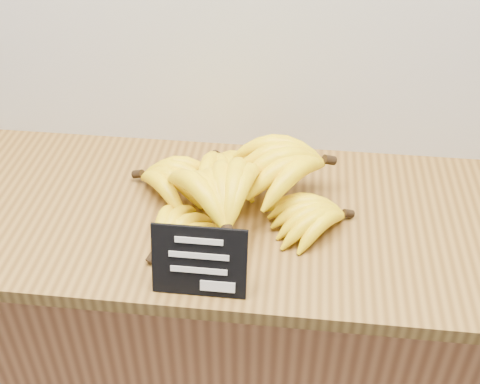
# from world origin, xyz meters

# --- Properties ---
(counter) EXTENTS (1.42, 0.50, 0.90)m
(counter) POSITION_xyz_m (-0.04, 2.75, 0.45)
(counter) COLOR #975A30
(counter) RESTS_ON ground
(counter_top) EXTENTS (1.48, 0.54, 0.03)m
(counter_top) POSITION_xyz_m (-0.04, 2.75, 0.92)
(counter_top) COLOR brown
(counter_top) RESTS_ON counter
(chalkboard_sign) EXTENTS (0.17, 0.04, 0.13)m
(chalkboard_sign) POSITION_xyz_m (-0.10, 2.53, 1.00)
(chalkboard_sign) COLOR black
(chalkboard_sign) RESTS_ON counter_top
(banana_pile) EXTENTS (0.47, 0.36, 0.13)m
(banana_pile) POSITION_xyz_m (-0.07, 2.76, 0.99)
(banana_pile) COLOR yellow
(banana_pile) RESTS_ON counter_top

